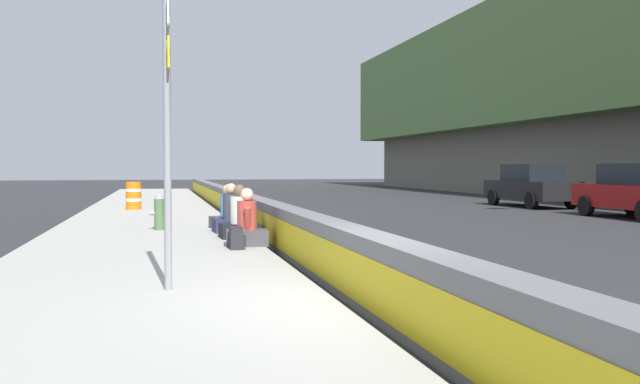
% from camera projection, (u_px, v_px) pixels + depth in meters
% --- Properties ---
extents(ground_plane, '(160.00, 160.00, 0.00)m').
position_uv_depth(ground_plane, '(380.00, 313.00, 7.54)').
color(ground_plane, '#2B2B2D').
rests_on(ground_plane, ground).
extents(sidewalk_strip, '(80.00, 4.40, 0.14)m').
position_uv_depth(sidewalk_strip, '(130.00, 319.00, 6.93)').
color(sidewalk_strip, '#A8A59E').
rests_on(sidewalk_strip, ground_plane).
extents(jersey_barrier, '(76.00, 0.45, 0.85)m').
position_uv_depth(jersey_barrier, '(379.00, 275.00, 7.52)').
color(jersey_barrier, slate).
rests_on(jersey_barrier, ground_plane).
extents(route_sign_post, '(0.44, 0.09, 3.60)m').
position_uv_depth(route_sign_post, '(167.00, 116.00, 8.11)').
color(route_sign_post, gray).
rests_on(route_sign_post, sidewalk_strip).
extents(fire_hydrant, '(0.26, 0.46, 0.88)m').
position_uv_depth(fire_hydrant, '(159.00, 211.00, 15.93)').
color(fire_hydrant, '#47663D').
rests_on(fire_hydrant, sidewalk_strip).
extents(seated_person_foreground, '(0.71, 0.82, 1.07)m').
position_uv_depth(seated_person_foreground, '(247.00, 227.00, 12.83)').
color(seated_person_foreground, '#424247').
rests_on(seated_person_foreground, sidewalk_strip).
extents(seated_person_middle, '(0.71, 0.82, 1.10)m').
position_uv_depth(seated_person_middle, '(240.00, 221.00, 14.17)').
color(seated_person_middle, black).
rests_on(seated_person_middle, sidewalk_strip).
extents(seated_person_rear, '(0.72, 0.83, 1.10)m').
position_uv_depth(seated_person_rear, '(231.00, 217.00, 15.43)').
color(seated_person_rear, '#23284C').
rests_on(seated_person_rear, sidewalk_strip).
extents(seated_person_far, '(0.81, 0.89, 1.05)m').
position_uv_depth(seated_person_far, '(228.00, 214.00, 16.42)').
color(seated_person_far, '#424247').
rests_on(seated_person_far, sidewalk_strip).
extents(backpack, '(0.32, 0.28, 0.40)m').
position_uv_depth(backpack, '(237.00, 238.00, 12.21)').
color(backpack, '#232328').
rests_on(backpack, sidewalk_strip).
extents(construction_barrel, '(0.54, 0.54, 0.95)m').
position_uv_depth(construction_barrel, '(134.00, 196.00, 23.60)').
color(construction_barrel, orange).
rests_on(construction_barrel, sidewalk_strip).
extents(parked_car_third, '(4.54, 2.02, 1.71)m').
position_uv_depth(parked_car_third, '(639.00, 191.00, 21.16)').
color(parked_car_third, maroon).
rests_on(parked_car_third, ground_plane).
extents(parked_car_fourth, '(4.54, 2.03, 1.71)m').
position_uv_depth(parked_car_fourth, '(531.00, 185.00, 27.44)').
color(parked_car_fourth, black).
rests_on(parked_car_fourth, ground_plane).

